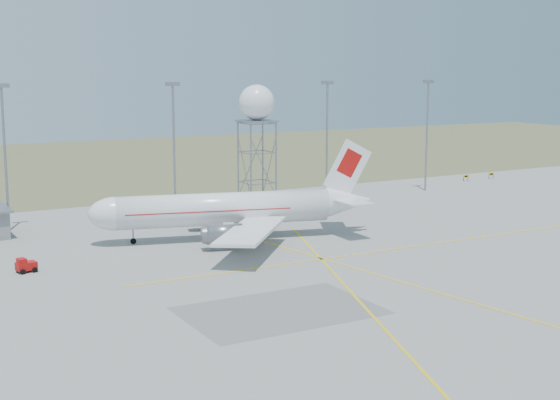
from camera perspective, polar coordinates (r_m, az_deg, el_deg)
ground at (r=74.89m, az=19.54°, el=-8.38°), size 400.00×400.00×0.00m
grass_strip at (r=195.34m, az=-13.02°, el=2.69°), size 400.00×120.00×0.03m
mast_a at (r=114.39m, az=-19.51°, el=3.82°), size 2.20×0.50×20.50m
mast_b at (r=121.19m, az=-7.77°, el=4.57°), size 2.20×0.50×20.50m
mast_c at (r=134.03m, az=3.46°, el=5.10°), size 2.20×0.50×20.50m
mast_d at (r=147.11m, az=10.71°, el=5.34°), size 2.20×0.50×20.50m
taxi_sign_near at (r=163.00m, az=13.44°, el=1.68°), size 1.60×0.17×1.20m
taxi_sign_far at (r=167.80m, az=15.19°, el=1.83°), size 1.60×0.17×1.20m
airliner_main at (r=103.61m, az=-3.80°, el=-0.70°), size 37.87×36.00×13.04m
radar_tower at (r=122.62m, az=-1.70°, el=4.33°), size 5.55×5.55×20.08m
baggage_tug at (r=91.59m, az=-18.09°, el=-4.67°), size 2.32×1.99×1.65m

